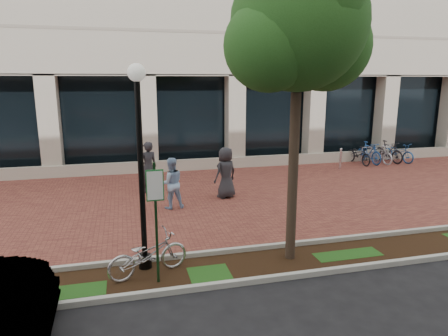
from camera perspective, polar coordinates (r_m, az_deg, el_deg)
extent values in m
plane|color=black|center=(13.89, -0.95, -4.25)|extent=(120.00, 120.00, 0.00)
cube|color=brown|center=(13.89, -0.95, -4.23)|extent=(40.00, 9.00, 0.01)
cube|color=black|center=(9.19, 6.80, -13.36)|extent=(40.00, 1.50, 0.01)
cube|color=#ACADA3|center=(9.81, 5.22, -11.25)|extent=(40.00, 0.12, 0.12)
cube|color=#ACADA3|center=(8.55, 8.66, -15.10)|extent=(40.00, 0.12, 0.12)
cube|color=black|center=(18.90, -4.90, 6.67)|extent=(40.00, 0.15, 4.20)
cube|color=#BDB2A1|center=(18.11, -4.22, 0.50)|extent=(40.00, 0.25, 0.50)
cube|color=#BDB2A1|center=(18.21, -4.54, 6.46)|extent=(0.80, 0.80, 4.20)
cube|color=#133517|center=(7.99, -9.65, -7.92)|extent=(0.05, 0.05, 2.48)
cube|color=#1B6E2E|center=(7.72, -9.84, -2.47)|extent=(0.34, 0.02, 0.62)
cube|color=white|center=(7.70, -9.83, -2.50)|extent=(0.30, 0.01, 0.56)
cylinder|color=black|center=(9.04, -11.19, -12.96)|extent=(0.28, 0.28, 0.30)
cylinder|color=black|center=(8.42, -11.71, -1.53)|extent=(0.12, 0.12, 3.99)
sphere|color=silver|center=(8.18, -12.39, 13.18)|extent=(0.36, 0.36, 0.36)
cylinder|color=#433426|center=(8.90, 9.81, -1.54)|extent=(0.22, 0.22, 3.74)
sphere|color=#214E18|center=(8.71, 10.65, 19.79)|extent=(2.79, 2.79, 2.79)
sphere|color=#214E18|center=(9.26, 14.29, 16.58)|extent=(1.95, 1.95, 1.95)
sphere|color=#214E18|center=(8.21, 6.51, 16.95)|extent=(1.81, 1.81, 1.81)
imported|color=#BCBBC0|center=(8.61, -10.80, -12.04)|extent=(1.84, 1.13, 0.91)
imported|color=#27262B|center=(14.55, -10.79, 0.10)|extent=(0.79, 0.64, 1.87)
imported|color=#90B2D7|center=(12.66, -7.56, -2.17)|extent=(0.86, 0.70, 1.64)
imported|color=#27272C|center=(13.68, 0.25, -0.67)|extent=(1.02, 0.88, 1.77)
cylinder|color=silver|center=(18.91, 16.30, 1.13)|extent=(0.11, 0.11, 0.88)
sphere|color=silver|center=(18.82, 16.39, 2.60)|extent=(0.12, 0.12, 0.12)
imported|color=black|center=(20.39, 18.70, 1.87)|extent=(0.72, 1.84, 0.95)
imported|color=#22519C|center=(20.68, 19.99, 2.07)|extent=(0.67, 1.80, 1.06)
imported|color=silver|center=(21.00, 21.22, 1.98)|extent=(0.90, 1.89, 0.95)
imported|color=black|center=(21.32, 22.44, 2.16)|extent=(0.85, 1.82, 1.06)
imported|color=#1F4F91|center=(21.65, 23.60, 2.07)|extent=(1.08, 1.91, 0.95)
cylinder|color=silver|center=(21.02, 21.21, 1.77)|extent=(0.04, 0.04, 0.80)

